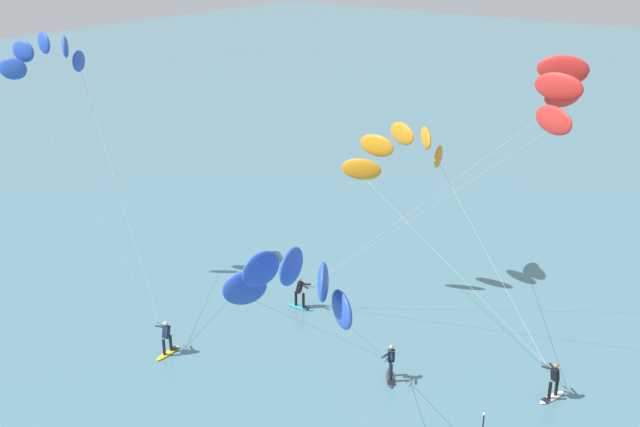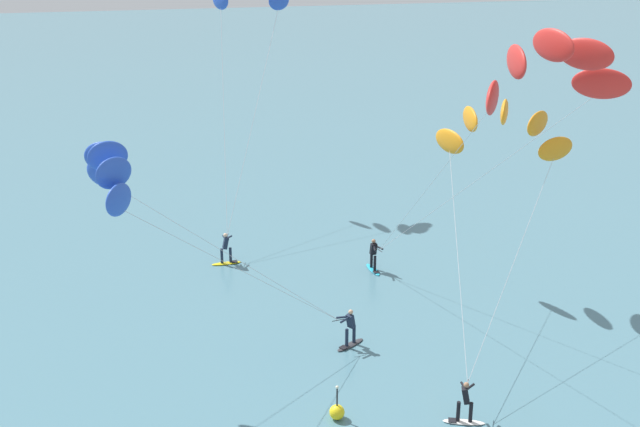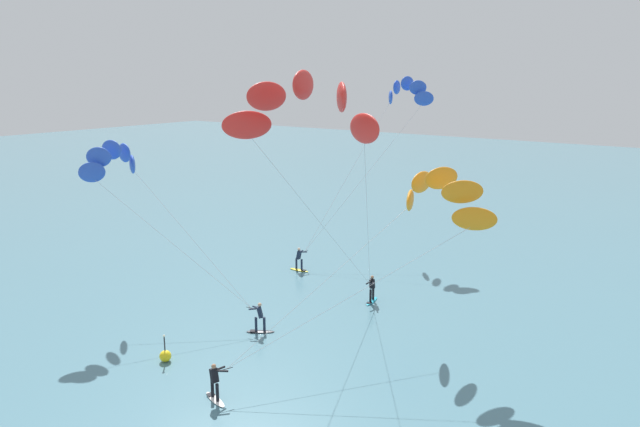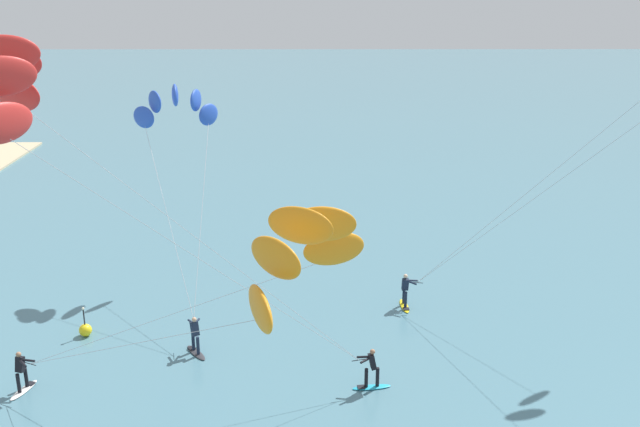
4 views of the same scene
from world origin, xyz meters
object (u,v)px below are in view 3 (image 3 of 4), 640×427
at_px(kitesurfer_nearshore, 434,200).
at_px(kitesurfer_far_out, 402,98).
at_px(kitesurfer_downwind, 307,117).
at_px(marker_buoy, 165,356).
at_px(kitesurfer_mid_water, 119,167).

bearing_deg(kitesurfer_nearshore, kitesurfer_far_out, 122.77).
xyz_separation_m(kitesurfer_downwind, marker_buoy, (-7.39, -1.57, -11.52)).
distance_m(kitesurfer_nearshore, kitesurfer_mid_water, 17.39).
bearing_deg(kitesurfer_mid_water, kitesurfer_nearshore, 20.50).
bearing_deg(marker_buoy, kitesurfer_nearshore, 45.05).
bearing_deg(kitesurfer_far_out, kitesurfer_downwind, -71.14).
bearing_deg(kitesurfer_nearshore, kitesurfer_mid_water, -159.50).
bearing_deg(kitesurfer_nearshore, kitesurfer_downwind, -103.84).
relative_size(kitesurfer_mid_water, kitesurfer_downwind, 0.79).
bearing_deg(kitesurfer_nearshore, marker_buoy, -134.95).
distance_m(kitesurfer_mid_water, marker_buoy, 11.16).
xyz_separation_m(kitesurfer_mid_water, kitesurfer_far_out, (6.56, 21.16, 3.30)).
xyz_separation_m(kitesurfer_nearshore, marker_buoy, (-9.30, -9.31, -7.17)).
xyz_separation_m(kitesurfer_mid_water, kitesurfer_downwind, (14.36, -1.66, 3.42)).
distance_m(kitesurfer_downwind, marker_buoy, 13.77).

